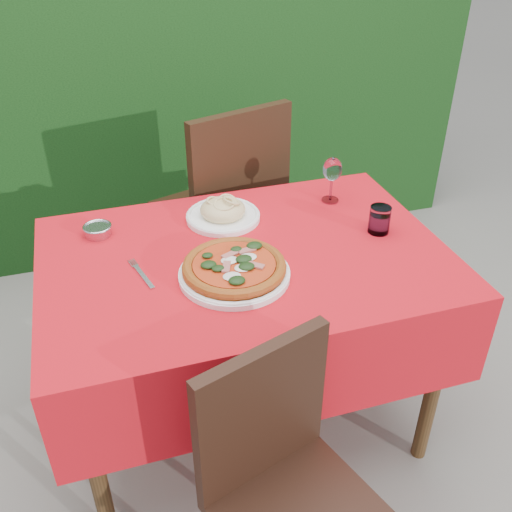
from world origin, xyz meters
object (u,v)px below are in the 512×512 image
object	(u,v)px
water_glass	(379,221)
wine_glass	(332,171)
chair_near	(284,477)
pizza_plate	(234,269)
chair_far	(227,202)
pasta_plate	(223,212)
fork	(144,277)
steel_ramekin	(98,231)

from	to	relation	value
water_glass	wine_glass	distance (m)	0.27
chair_near	water_glass	bearing A→B (deg)	29.76
pizza_plate	water_glass	size ratio (longest dim) A/B	3.58
chair_near	pizza_plate	bearing A→B (deg)	69.42
chair_far	pasta_plate	xyz separation A→B (m)	(-0.12, -0.43, 0.20)
pasta_plate	pizza_plate	bearing A→B (deg)	-99.04
pasta_plate	fork	world-z (taller)	pasta_plate
fork	wine_glass	bearing A→B (deg)	7.42
pasta_plate	wine_glass	xyz separation A→B (m)	(0.41, 0.02, 0.09)
pasta_plate	steel_ramekin	size ratio (longest dim) A/B	2.93
pasta_plate	chair_near	bearing A→B (deg)	-94.86
pasta_plate	chair_far	bearing A→B (deg)	73.96
chair_near	steel_ramekin	xyz separation A→B (m)	(-0.35, 0.86, 0.29)
wine_glass	steel_ramekin	distance (m)	0.83
water_glass	fork	bearing A→B (deg)	-177.56
water_glass	fork	distance (m)	0.78
wine_glass	fork	size ratio (longest dim) A/B	0.90
chair_far	water_glass	world-z (taller)	chair_far
chair_near	steel_ramekin	world-z (taller)	chair_near
pizza_plate	pasta_plate	size ratio (longest dim) A/B	1.29
pizza_plate	steel_ramekin	bearing A→B (deg)	135.14
chair_near	fork	xyz separation A→B (m)	(-0.24, 0.58, 0.27)
pizza_plate	pasta_plate	bearing A→B (deg)	80.96
chair_near	pizza_plate	distance (m)	0.58
chair_near	chair_far	xyz separation A→B (m)	(0.20, 1.28, 0.10)
chair_far	steel_ramekin	size ratio (longest dim) A/B	11.65
chair_near	pizza_plate	world-z (taller)	chair_near
water_glass	steel_ramekin	size ratio (longest dim) A/B	1.06
steel_ramekin	water_glass	bearing A→B (deg)	-15.87
water_glass	pizza_plate	bearing A→B (deg)	-168.22
chair_far	fork	size ratio (longest dim) A/B	5.41
pizza_plate	steel_ramekin	distance (m)	0.51
pizza_plate	steel_ramekin	world-z (taller)	pizza_plate
water_glass	steel_ramekin	bearing A→B (deg)	164.13
wine_glass	fork	xyz separation A→B (m)	(-0.72, -0.28, -0.11)
chair_far	water_glass	size ratio (longest dim) A/B	11.01
wine_glass	fork	distance (m)	0.78
pizza_plate	fork	bearing A→B (deg)	163.36
fork	steel_ramekin	bearing A→B (deg)	96.63
water_glass	chair_far	bearing A→B (deg)	117.44
steel_ramekin	fork	bearing A→B (deg)	-69.18
pasta_plate	wine_glass	bearing A→B (deg)	2.17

